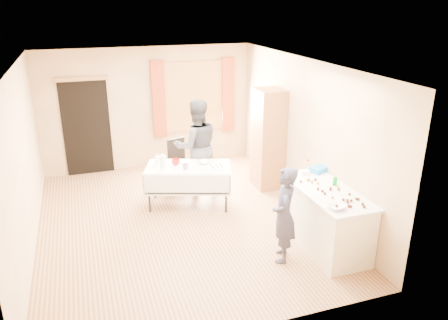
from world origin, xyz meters
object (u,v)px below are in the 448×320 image
object	(u,v)px
counter	(326,219)
party_table	(189,182)
chair	(181,171)
girl	(284,215)
cabinet	(268,139)
woman	(197,146)

from	to	relation	value
counter	party_table	bearing A→B (deg)	128.17
chair	girl	xyz separation A→B (m)	(0.75, -3.10, 0.42)
counter	cabinet	bearing A→B (deg)	87.59
girl	woman	world-z (taller)	woman
cabinet	chair	bearing A→B (deg)	159.03
cabinet	chair	size ratio (longest dim) A/B	2.11
chair	woman	size ratio (longest dim) A/B	0.51
cabinet	party_table	distance (m)	1.80
counter	woman	size ratio (longest dim) A/B	0.88
counter	girl	distance (m)	0.80
party_table	chair	world-z (taller)	chair
counter	party_table	xyz separation A→B (m)	(-1.58, 2.01, -0.01)
party_table	woman	xyz separation A→B (m)	(0.32, 0.57, 0.45)
cabinet	girl	world-z (taller)	cabinet
party_table	woman	world-z (taller)	woman
cabinet	woman	bearing A→B (deg)	171.25
cabinet	counter	xyz separation A→B (m)	(-0.10, -2.37, -0.52)
counter	girl	bearing A→B (deg)	-171.30
counter	girl	xyz separation A→B (m)	(-0.76, -0.12, 0.25)
chair	girl	distance (m)	3.22
chair	girl	bearing A→B (deg)	-92.82
chair	girl	size ratio (longest dim) A/B	0.66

